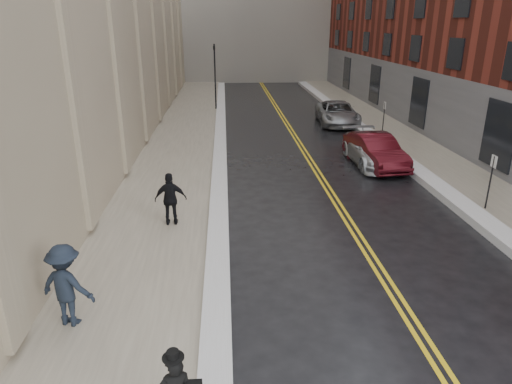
{
  "coord_description": "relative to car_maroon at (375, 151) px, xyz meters",
  "views": [
    {
      "loc": [
        -1.88,
        -7.37,
        6.77
      ],
      "look_at": [
        -0.94,
        6.47,
        1.6
      ],
      "focal_mm": 32.0,
      "sensor_mm": 36.0,
      "label": 1
    }
  ],
  "objects": [
    {
      "name": "ground",
      "position": [
        -5.52,
        -14.08,
        -0.8
      ],
      "size": [
        160.0,
        160.0,
        0.0
      ],
      "primitive_type": "plane",
      "color": "black",
      "rests_on": "ground"
    },
    {
      "name": "sidewalk_left",
      "position": [
        -10.02,
        1.92,
        -0.72
      ],
      "size": [
        4.0,
        64.0,
        0.15
      ],
      "primitive_type": "cube",
      "color": "gray",
      "rests_on": "ground"
    },
    {
      "name": "sidewalk_right",
      "position": [
        3.48,
        1.92,
        -0.72
      ],
      "size": [
        3.0,
        64.0,
        0.15
      ],
      "primitive_type": "cube",
      "color": "gray",
      "rests_on": "ground"
    },
    {
      "name": "lane_stripe_a",
      "position": [
        -3.14,
        1.92,
        -0.79
      ],
      "size": [
        0.12,
        64.0,
        0.01
      ],
      "primitive_type": "cube",
      "color": "gold",
      "rests_on": "ground"
    },
    {
      "name": "lane_stripe_b",
      "position": [
        -2.9,
        1.92,
        -0.79
      ],
      "size": [
        0.12,
        64.0,
        0.01
      ],
      "primitive_type": "cube",
      "color": "gold",
      "rests_on": "ground"
    },
    {
      "name": "snow_ridge_left",
      "position": [
        -7.72,
        1.92,
        -0.67
      ],
      "size": [
        0.7,
        60.8,
        0.26
      ],
      "primitive_type": "cube",
      "color": "silver",
      "rests_on": "ground"
    },
    {
      "name": "snow_ridge_right",
      "position": [
        1.63,
        1.92,
        -0.65
      ],
      "size": [
        0.85,
        60.8,
        0.3
      ],
      "primitive_type": "cube",
      "color": "silver",
      "rests_on": "ground"
    },
    {
      "name": "traffic_signal",
      "position": [
        -8.12,
        15.92,
        2.29
      ],
      "size": [
        0.18,
        0.15,
        5.2
      ],
      "color": "black",
      "rests_on": "ground"
    },
    {
      "name": "parking_sign_near",
      "position": [
        2.38,
        -6.08,
        0.56
      ],
      "size": [
        0.06,
        0.35,
        2.23
      ],
      "color": "black",
      "rests_on": "ground"
    },
    {
      "name": "parking_sign_far",
      "position": [
        2.38,
        5.92,
        0.56
      ],
      "size": [
        0.06,
        0.35,
        2.23
      ],
      "color": "black",
      "rests_on": "ground"
    },
    {
      "name": "car_maroon",
      "position": [
        0.0,
        0.0,
        0.0
      ],
      "size": [
        2.22,
        4.99,
        1.59
      ],
      "primitive_type": "imported",
      "rotation": [
        0.0,
        0.0,
        0.11
      ],
      "color": "#4A0D15",
      "rests_on": "ground"
    },
    {
      "name": "car_silver_near",
      "position": [
        -0.04,
        0.44,
        -0.06
      ],
      "size": [
        2.17,
        5.15,
        1.48
      ],
      "primitive_type": "imported",
      "rotation": [
        0.0,
        0.0,
        0.02
      ],
      "color": "#ABAFB3",
      "rests_on": "ground"
    },
    {
      "name": "car_silver_far",
      "position": [
        0.49,
        10.02,
        -0.01
      ],
      "size": [
        3.03,
        5.82,
        1.57
      ],
      "primitive_type": "imported",
      "rotation": [
        0.0,
        0.0,
        -0.08
      ],
      "color": "gray",
      "rests_on": "ground"
    },
    {
      "name": "pedestrian_b",
      "position": [
        -11.1,
        -12.2,
        0.36
      ],
      "size": [
        1.47,
        1.12,
        2.01
      ],
      "primitive_type": "imported",
      "rotation": [
        0.0,
        0.0,
        2.82
      ],
      "color": "black",
      "rests_on": "sidewalk_left"
    },
    {
      "name": "pedestrian_c",
      "position": [
        -9.33,
        -6.71,
        0.28
      ],
      "size": [
        1.12,
        0.53,
        1.86
      ],
      "primitive_type": "imported",
      "rotation": [
        0.0,
        0.0,
        3.21
      ],
      "color": "black",
      "rests_on": "sidewalk_left"
    }
  ]
}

